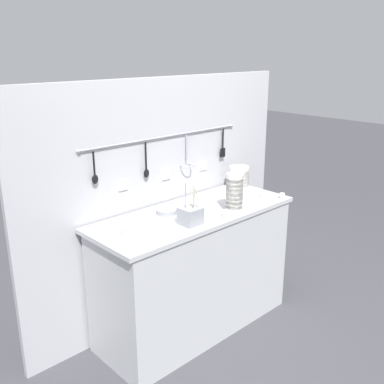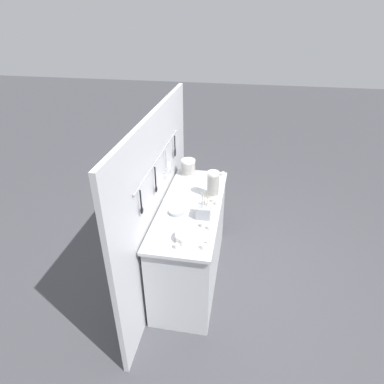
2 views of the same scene
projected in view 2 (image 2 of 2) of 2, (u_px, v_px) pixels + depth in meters
ground_plane at (191, 274)px, 3.47m from camera, size 20.00×20.00×0.00m
counter at (191, 242)px, 3.25m from camera, size 1.48×0.56×0.89m
back_wall at (158, 202)px, 3.08m from camera, size 2.28×0.11×1.77m
bowl_stack_tall_left at (213, 184)px, 3.10m from camera, size 0.11×0.11×0.27m
bowl_stack_nested_right at (188, 167)px, 3.53m from camera, size 0.15×0.15×0.18m
plate_stack at (188, 236)px, 2.56m from camera, size 0.20×0.20×0.06m
steel_mixing_bowl at (176, 212)px, 2.90m from camera, size 0.14×0.14×0.03m
cutlery_caddy at (204, 211)px, 2.83m from camera, size 0.12×0.12×0.27m
cup_centre at (211, 176)px, 3.50m from camera, size 0.04×0.04×0.04m
cup_front_left at (217, 203)px, 3.02m from camera, size 0.04×0.04×0.04m
cup_beside_plates at (208, 243)px, 2.51m from camera, size 0.04×0.04×0.04m
cup_back_right at (203, 225)px, 2.71m from camera, size 0.04×0.04×0.04m
cup_back_left at (177, 246)px, 2.47m from camera, size 0.04×0.04×0.04m
cup_edge_near at (223, 174)px, 3.54m from camera, size 0.04×0.04×0.04m
cup_front_right at (210, 227)px, 2.68m from camera, size 0.04×0.04×0.04m
cup_by_caddy at (204, 247)px, 2.46m from camera, size 0.04×0.04×0.04m
cup_mid_row at (213, 200)px, 3.06m from camera, size 0.04×0.04×0.04m
cup_edge_far at (207, 202)px, 3.03m from camera, size 0.04×0.04×0.04m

